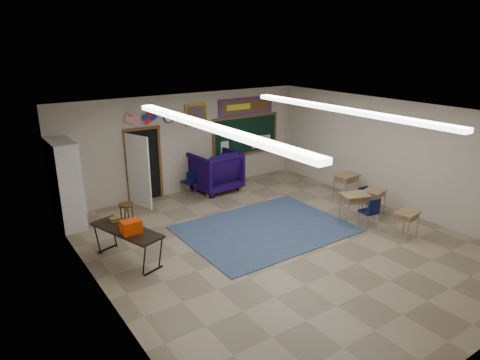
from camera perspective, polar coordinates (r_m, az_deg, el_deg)
floor at (r=10.07m, az=5.29°, el=-8.40°), size 9.00×9.00×0.00m
back_wall at (r=13.12m, az=-7.19°, el=4.86°), size 8.00×0.04×3.00m
left_wall at (r=7.71m, az=-18.02°, el=-5.63°), size 0.04×9.00×3.00m
right_wall at (r=12.37m, az=19.94°, el=3.08°), size 0.04×9.00×3.00m
ceiling at (r=9.13m, az=5.84°, el=8.68°), size 8.00×9.00×0.04m
area_rug at (r=10.74m, az=3.38°, el=-6.52°), size 4.00×3.00×0.02m
fluorescent_strips at (r=9.14m, az=5.83°, el=8.31°), size 3.86×6.00×0.10m
doorway at (r=12.50m, az=-12.89°, el=1.77°), size 1.10×0.89×2.16m
chalkboard at (r=14.22m, az=0.79°, el=5.89°), size 2.55×0.14×1.30m
bulletin_board at (r=14.04m, az=0.80°, el=9.83°), size 2.10×0.05×0.55m
framed_art_print at (r=13.08m, az=-5.90°, el=8.67°), size 0.75×0.05×0.65m
wall_clock at (r=12.68m, az=-9.49°, el=8.22°), size 0.32×0.05×0.32m
wall_flags at (r=12.31m, az=-13.08°, el=8.31°), size 1.16×0.06×0.70m
storage_cabinet at (r=11.43m, az=-22.22°, el=-0.49°), size 0.59×1.25×2.20m
wingback_armchair at (r=13.28m, az=-3.43°, el=1.24°), size 1.46×1.50×1.26m
student_chair_reading at (r=13.05m, az=-6.92°, el=-0.30°), size 0.44×0.44×0.76m
student_chair_desk_a at (r=11.15m, az=16.78°, el=-4.17°), size 0.45×0.45×0.80m
student_chair_desk_b at (r=11.93m, az=16.54°, el=-2.78°), size 0.39×0.39×0.75m
student_desk_front_left at (r=11.26m, az=14.98°, el=-3.51°), size 0.79×0.69×0.80m
student_desk_front_right at (r=12.75m, az=13.90°, el=-0.81°), size 0.71×0.55×0.82m
student_desk_back_left at (r=10.86m, az=21.31°, el=-5.42°), size 0.61×0.49×0.67m
student_desk_back_right at (r=11.90m, az=17.42°, el=-2.73°), size 0.70×0.58×0.74m
folding_table at (r=9.44m, az=-14.72°, el=-8.17°), size 1.09×1.85×1.00m
wooden_stool at (r=11.02m, az=-14.83°, el=-4.61°), size 0.37×0.37×0.65m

